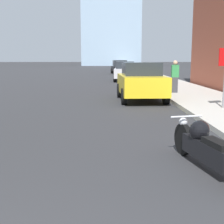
# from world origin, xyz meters

# --- Properties ---
(sidewalk) EXTENTS (3.24, 240.00, 0.15)m
(sidewalk) POSITION_xyz_m (5.62, 40.00, 0.07)
(sidewalk) COLOR #B2ADA3
(sidewalk) RESTS_ON ground_plane
(motorcycle) EXTENTS (0.77, 2.35, 0.79)m
(motorcycle) POSITION_xyz_m (2.95, 3.88, 0.39)
(motorcycle) COLOR black
(motorcycle) RESTS_ON ground_plane
(parked_car_yellow) EXTENTS (2.05, 3.97, 1.69)m
(parked_car_yellow) POSITION_xyz_m (2.78, 12.64, 0.86)
(parked_car_yellow) COLOR gold
(parked_car_yellow) RESTS_ON ground_plane
(parked_car_silver) EXTENTS (1.99, 4.39, 1.63)m
(parked_car_silver) POSITION_xyz_m (2.72, 25.34, 0.82)
(parked_car_silver) COLOR #BCBCC1
(parked_car_silver) RESTS_ON ground_plane
(parked_car_black) EXTENTS (2.23, 3.99, 1.69)m
(parked_car_black) POSITION_xyz_m (2.77, 38.38, 0.84)
(parked_car_black) COLOR black
(parked_car_black) RESTS_ON ground_plane
(parked_car_blue) EXTENTS (1.78, 3.87, 1.59)m
(parked_car_blue) POSITION_xyz_m (3.04, 50.89, 0.80)
(parked_car_blue) COLOR #1E3899
(parked_car_blue) RESTS_ON ground_plane
(pedestrian) EXTENTS (0.36, 0.23, 1.62)m
(pedestrian) POSITION_xyz_m (4.70, 14.62, 0.97)
(pedestrian) COLOR #38383D
(pedestrian) RESTS_ON sidewalk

